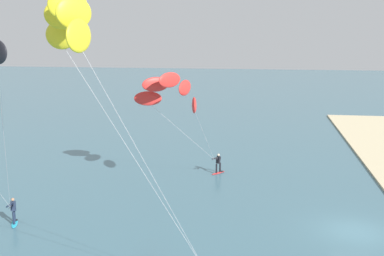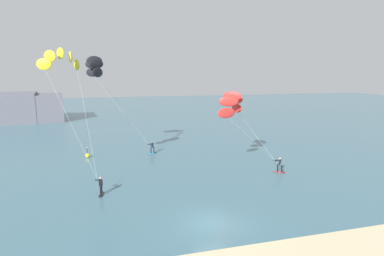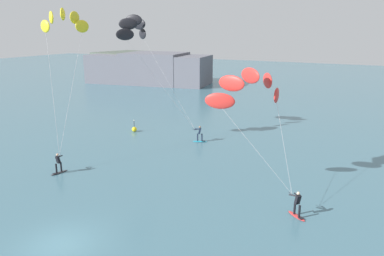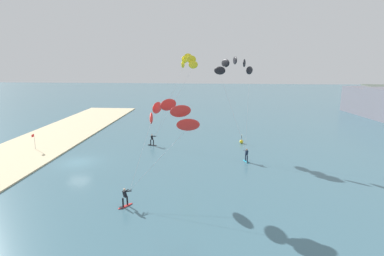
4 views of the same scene
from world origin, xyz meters
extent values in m
plane|color=#426B7A|center=(0.00, 0.00, 0.00)|extent=(240.00, 240.00, 0.00)
ellipsoid|color=yellow|center=(-9.95, 13.43, 11.54)|extent=(0.60, 1.42, 1.10)
ellipsoid|color=yellow|center=(-10.44, 13.11, 12.29)|extent=(0.57, 1.42, 1.10)
ellipsoid|color=yellow|center=(-11.28, 12.56, 12.58)|extent=(1.03, 1.34, 1.10)
ellipsoid|color=yellow|center=(-12.13, 12.01, 12.29)|extent=(1.32, 1.05, 1.10)
ellipsoid|color=yellow|center=(-12.62, 11.69, 11.54)|extent=(1.42, 0.60, 1.10)
cylinder|color=#B2B2B7|center=(-9.13, 10.72, 6.28)|extent=(1.65, 5.43, 9.94)
cylinder|color=#B2B2B7|center=(-10.47, 9.85, 6.28)|extent=(4.32, 3.70, 9.94)
ellipsoid|color=#23ADD1|center=(-1.74, 20.60, 0.04)|extent=(1.52, 0.92, 0.08)
cube|color=black|center=(-1.36, 20.76, 0.09)|extent=(0.37, 0.37, 0.02)
cylinder|color=#192338|center=(-1.94, 20.51, 0.47)|extent=(0.14, 0.14, 0.78)
cylinder|color=#192338|center=(-1.54, 20.69, 0.47)|extent=(0.14, 0.14, 0.78)
cube|color=#192338|center=(-1.74, 20.60, 1.16)|extent=(0.41, 0.40, 0.63)
sphere|color=#9E7051|center=(-1.74, 20.60, 1.58)|extent=(0.20, 0.20, 0.20)
cylinder|color=black|center=(-2.28, 20.49, 1.31)|extent=(0.55, 0.14, 0.03)
cylinder|color=#192338|center=(-1.99, 20.44, 1.34)|extent=(0.55, 0.40, 0.15)
cylinder|color=#192338|center=(-2.03, 20.65, 1.34)|extent=(0.61, 0.20, 0.15)
cylinder|color=#B2B2B7|center=(-5.20, 18.84, 5.91)|extent=(5.87, 3.32, 9.20)
ellipsoid|color=red|center=(10.69, 9.11, 0.04)|extent=(1.41, 1.20, 0.08)
cube|color=black|center=(11.02, 8.86, 0.09)|extent=(0.40, 0.40, 0.02)
cylinder|color=black|center=(10.52, 9.25, 0.47)|extent=(0.14, 0.14, 0.78)
cylinder|color=black|center=(10.87, 8.98, 0.47)|extent=(0.14, 0.14, 0.78)
cube|color=black|center=(10.69, 9.11, 1.16)|extent=(0.44, 0.43, 0.63)
sphere|color=beige|center=(10.69, 9.11, 1.58)|extent=(0.20, 0.20, 0.20)
cylinder|color=black|center=(10.24, 9.43, 1.31)|extent=(0.46, 0.34, 0.03)
cylinder|color=black|center=(10.40, 9.18, 1.34)|extent=(0.61, 0.23, 0.15)
cylinder|color=black|center=(10.53, 9.36, 1.34)|extent=(0.40, 0.56, 0.15)
ellipsoid|color=red|center=(7.64, 14.28, 6.62)|extent=(0.66, 2.13, 1.10)
ellipsoid|color=red|center=(7.12, 13.55, 7.76)|extent=(1.39, 1.96, 1.10)
ellipsoid|color=red|center=(6.23, 12.30, 8.20)|extent=(1.90, 1.49, 1.10)
ellipsoid|color=red|center=(5.34, 11.06, 7.76)|extent=(2.13, 0.79, 1.10)
ellipsoid|color=red|center=(4.82, 10.33, 6.62)|extent=(2.13, 0.66, 1.10)
cylinder|color=#B2B2B7|center=(8.94, 11.85, 3.81)|extent=(2.62, 4.86, 5.02)
cylinder|color=#B2B2B7|center=(7.53, 9.88, 3.81)|extent=(5.44, 0.92, 5.02)
camera|label=1|loc=(-27.76, 5.82, 11.74)|focal=45.05mm
camera|label=2|loc=(-6.69, -19.54, 10.81)|focal=28.65mm
camera|label=3|loc=(14.63, -12.59, 11.36)|focal=34.94mm
camera|label=4|loc=(34.05, 16.68, 12.43)|focal=28.37mm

